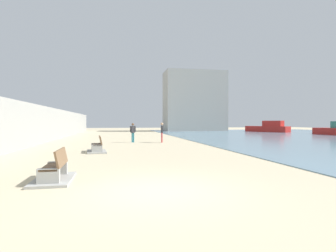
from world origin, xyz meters
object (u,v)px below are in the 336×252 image
(bench_far, at_px, (97,148))
(person_standing, at_px, (133,131))
(bench_near, at_px, (54,173))
(person_walking, at_px, (162,131))
(boat_distant, at_px, (268,128))

(bench_far, bearing_deg, person_standing, 71.03)
(bench_near, relative_size, bench_far, 0.97)
(person_walking, xyz_separation_m, person_standing, (-2.51, 0.61, -0.03))
(bench_far, height_order, person_walking, person_walking)
(person_standing, relative_size, boat_distant, 0.22)
(bench_far, distance_m, person_walking, 8.55)
(person_walking, bearing_deg, person_standing, 166.40)
(bench_near, relative_size, person_walking, 1.21)
(bench_near, bearing_deg, person_walking, 68.73)
(bench_near, xyz_separation_m, bench_far, (0.71, 8.01, 0.00))
(bench_far, relative_size, boat_distant, 0.28)
(bench_far, height_order, person_standing, person_standing)
(bench_near, height_order, bench_far, same)
(boat_distant, bearing_deg, bench_far, -134.97)
(person_walking, bearing_deg, boat_distant, 42.73)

